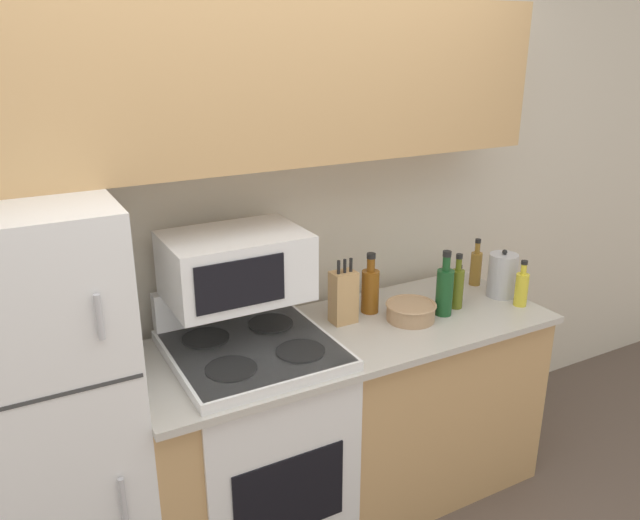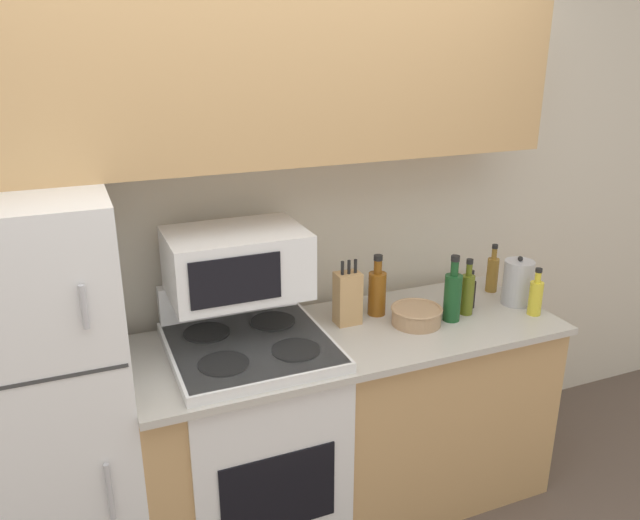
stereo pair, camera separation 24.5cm
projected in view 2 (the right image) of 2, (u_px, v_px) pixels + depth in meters
The scene contains 15 objects.
wall_back at pixel (246, 227), 2.76m from camera, with size 8.00×0.05×2.55m.
lower_cabinets at pixel (348, 420), 2.80m from camera, with size 1.83×0.67×0.89m.
refrigerator at pixel (36, 408), 2.26m from camera, with size 0.65×0.71×1.60m.
upper_cabinets at pixel (255, 82), 2.37m from camera, with size 2.48×0.36×0.61m.
stove at pixel (254, 438), 2.62m from camera, with size 0.63×0.66×1.09m.
microwave at pixel (236, 262), 2.47m from camera, with size 0.54×0.39×0.26m.
knife_block at pixel (348, 298), 2.68m from camera, with size 0.11×0.08×0.29m.
bowl at pixel (416, 315), 2.70m from camera, with size 0.22×0.22×0.08m.
bottle_vinegar at pixel (492, 273), 3.03m from camera, with size 0.06×0.06×0.24m.
bottle_wine_green at pixel (453, 295), 2.71m from camera, with size 0.08×0.08×0.30m.
bottle_whiskey at pixel (377, 291), 2.77m from camera, with size 0.08×0.08×0.28m.
bottle_cooking_spray at pixel (536, 296), 2.78m from camera, with size 0.06×0.06×0.22m.
bottle_olive_oil at pixel (467, 292), 2.78m from camera, with size 0.06×0.06×0.26m.
bottle_soy_sauce at pixel (470, 293), 2.86m from camera, with size 0.05×0.05×0.18m.
kettle at pixel (518, 282), 2.89m from camera, with size 0.14×0.14×0.23m.
Camera 2 is at (-0.71, -1.85, 2.07)m, focal length 35.00 mm.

